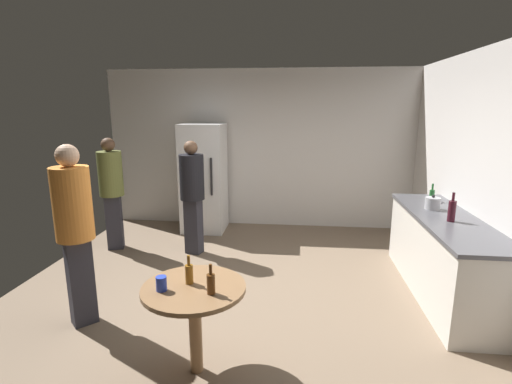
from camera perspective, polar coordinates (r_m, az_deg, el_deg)
The scene contains 15 objects.
ground_plane at distance 4.52m, azimuth -2.78°, elevation -15.33°, with size 5.20×5.20×0.10m, color #7A6651.
wall_back at distance 6.64m, azimuth 0.63°, elevation 6.44°, with size 5.32×0.06×2.70m, color silver.
wall_side_right at distance 4.47m, azimuth 32.51°, elevation 1.37°, with size 0.06×5.20×2.70m, color silver.
refrigerator at distance 6.44m, azimuth -7.85°, elevation 2.08°, with size 0.70×0.68×1.80m.
kitchen_counter at distance 4.77m, azimuth 26.18°, elevation -8.56°, with size 0.64×2.24×0.90m.
kettle at distance 4.89m, azimuth 25.02°, elevation -1.55°, with size 0.24×0.17×0.18m.
wine_bottle_on_counter at distance 4.45m, azimuth 27.32°, elevation -2.48°, with size 0.08×0.08×0.31m.
beer_bottle_on_counter at distance 5.28m, azimuth 24.88°, elevation -0.42°, with size 0.06×0.06×0.23m.
foreground_table at distance 3.07m, azimuth -9.25°, elevation -15.52°, with size 0.80×0.80×0.73m.
beer_bottle_amber at distance 3.04m, azimuth -10.00°, elevation -11.93°, with size 0.06×0.06×0.23m.
beer_bottle_brown at distance 2.86m, azimuth -6.78°, elevation -13.41°, with size 0.06×0.06×0.23m.
plastic_cup_blue at distance 2.99m, azimuth -14.01°, elevation -13.19°, with size 0.08×0.08×0.11m, color blue.
person_in_black_shirt at distance 5.40m, azimuth -9.54°, elevation 0.45°, with size 0.42×0.42×1.62m.
person_in_orange_shirt at distance 3.91m, azimuth -25.59°, elevation -4.10°, with size 0.48×0.48×1.75m.
person_in_olive_shirt at distance 5.88m, azimuth -20.88°, elevation 0.95°, with size 0.43×0.43×1.65m.
Camera 1 is at (0.64, -3.94, 2.08)m, focal length 26.66 mm.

